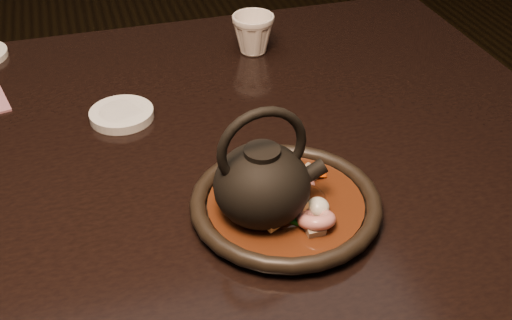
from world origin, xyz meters
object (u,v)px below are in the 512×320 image
object	(u,v)px
tea_cup	(253,33)
table	(78,200)
plate	(286,205)
teapot	(262,181)

from	to	relation	value
tea_cup	table	bearing A→B (deg)	-143.83
table	plate	world-z (taller)	plate
table	tea_cup	distance (m)	0.47
table	tea_cup	xyz separation A→B (m)	(0.36, 0.27, 0.12)
table	plate	bearing A→B (deg)	-36.91
plate	tea_cup	world-z (taller)	tea_cup
table	tea_cup	size ratio (longest dim) A/B	19.76
plate	teapot	bearing A→B (deg)	-171.64
tea_cup	teapot	xyz separation A→B (m)	(-0.13, -0.48, 0.02)
tea_cup	plate	bearing A→B (deg)	-101.19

